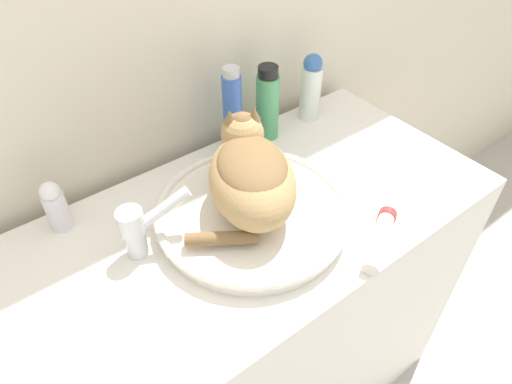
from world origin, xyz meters
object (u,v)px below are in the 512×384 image
Objects in this scene: faucet at (139,227)px; mouthwash_bottle at (267,104)px; shampoo_bottle_tall at (233,113)px; cream_tube at (380,239)px; lotion_bottle_white at (311,87)px; deodorant_stick at (56,206)px; cat at (251,173)px.

mouthwash_bottle is at bearing 36.72° from faucet.
mouthwash_bottle is (0.11, 0.00, -0.02)m from shampoo_bottle_tall.
cream_tube is at bearing -97.67° from mouthwash_bottle.
cream_tube is (0.40, -0.28, -0.06)m from faucet.
mouthwash_bottle is 0.47m from cream_tube.
faucet is at bearing 144.70° from cream_tube.
lotion_bottle_white is at bearing 0.00° from shampoo_bottle_tall.
deodorant_stick is 0.72× the size of cream_tube.
deodorant_stick is at bearing -180.00° from mouthwash_bottle.
mouthwash_bottle is 1.20× the size of cream_tube.
mouthwash_bottle reaches higher than lotion_bottle_white.
deodorant_stick is at bearing 138.08° from faucet.
cat is 1.35× the size of shampoo_bottle_tall.
faucet is at bearing -153.54° from shampoo_bottle_tall.
cream_tube is at bearing -117.89° from cat.
lotion_bottle_white reaches higher than cream_tube.
lotion_bottle_white reaches higher than deodorant_stick.
cat is 1.64× the size of lotion_bottle_white.
cat is at bearing -33.95° from deodorant_stick.
deodorant_stick is (-0.57, -0.00, -0.04)m from mouthwash_bottle.
faucet is 0.73× the size of mouthwash_bottle.
shampoo_bottle_tall reaches higher than cream_tube.
faucet is 0.21m from deodorant_stick.
lotion_bottle_white is 0.15m from mouthwash_bottle.
faucet is (-0.23, 0.06, -0.06)m from cat.
cat is 0.33m from mouthwash_bottle.
cat is at bearing 126.24° from cream_tube.
shampoo_bottle_tall is 0.11m from mouthwash_bottle.
faucet is at bearing -164.17° from lotion_bottle_white.
cat is 0.26m from shampoo_bottle_tall.
lotion_bottle_white is at bearing -0.00° from mouthwash_bottle.
faucet is 0.77× the size of lotion_bottle_white.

